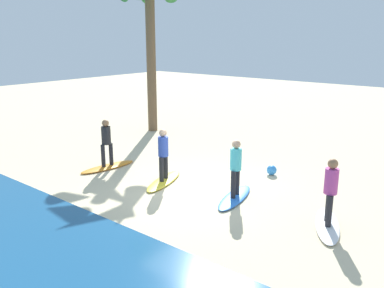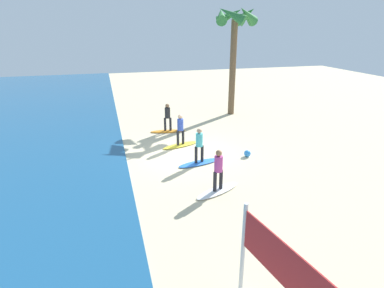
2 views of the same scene
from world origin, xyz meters
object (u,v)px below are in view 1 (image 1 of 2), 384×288
object	(u,v)px
surfboard_blue	(235,197)
surfboard_yellow	(164,181)
palm_tree	(150,3)
surfboard_orange	(108,167)
beach_ball	(272,170)
surfer_orange	(106,139)
surfboard_white	(327,225)
surfer_blue	(236,164)
surfer_yellow	(163,151)
surfer_white	(331,187)

from	to	relation	value
surfboard_blue	surfboard_yellow	xyz separation A→B (m)	(2.49, 0.28, 0.00)
palm_tree	surfboard_orange	bearing A→B (deg)	119.03
surfboard_blue	beach_ball	xyz separation A→B (m)	(0.19, -2.52, 0.12)
surfer_orange	surfboard_yellow	bearing A→B (deg)	-175.89
surfboard_white	surfer_blue	bearing A→B (deg)	-115.78
surfer_blue	surfer_yellow	bearing A→B (deg)	6.45
surfboard_yellow	surfboard_orange	bearing A→B (deg)	-103.49
surfer_orange	surfer_white	bearing A→B (deg)	-177.04
surfer_white	surfboard_blue	xyz separation A→B (m)	(2.72, -0.06, -0.99)
surfer_white	surfer_orange	bearing A→B (deg)	2.96
surfer_yellow	surfboard_orange	world-z (taller)	surfer_yellow
surfboard_white	palm_tree	bearing A→B (deg)	-138.92
surfboard_white	surfboard_blue	xyz separation A→B (m)	(2.72, -0.06, 0.00)
surfboard_orange	beach_ball	world-z (taller)	beach_ball
palm_tree	surfboard_blue	bearing A→B (deg)	148.89
surfer_orange	surfboard_white	bearing A→B (deg)	-177.04
surfboard_white	beach_ball	bearing A→B (deg)	-156.02
surfboard_blue	surfboard_yellow	size ratio (longest dim) A/B	1.00
surfboard_blue	surfer_blue	world-z (taller)	surfer_blue
surfboard_yellow	surfer_orange	bearing A→B (deg)	-103.49
surfer_yellow	surfboard_yellow	bearing A→B (deg)	90.00
surfboard_yellow	surfer_blue	bearing A→B (deg)	78.85
beach_ball	surfer_yellow	bearing A→B (deg)	50.57
surfboard_orange	surfer_orange	world-z (taller)	surfer_orange
surfboard_yellow	surfer_yellow	size ratio (longest dim) A/B	1.28
surfer_white	surfer_orange	xyz separation A→B (m)	(7.72, 0.40, 0.00)
surfboard_white	surfboard_blue	distance (m)	2.72
surfboard_white	palm_tree	xyz separation A→B (m)	(10.62, -4.83, 5.86)
surfboard_white	surfboard_yellow	world-z (taller)	same
surfer_orange	palm_tree	world-z (taller)	palm_tree
surfer_blue	surfer_white	bearing A→B (deg)	178.68
surfer_yellow	surfer_blue	bearing A→B (deg)	-173.55
surfboard_blue	surfboard_orange	distance (m)	5.02
palm_tree	beach_ball	xyz separation A→B (m)	(-7.71, 2.25, -5.74)
surfboard_white	surfer_white	size ratio (longest dim) A/B	1.28
surfer_yellow	surfer_white	bearing A→B (deg)	-177.59
surfer_blue	surfer_orange	distance (m)	5.02
surfboard_blue	surfer_yellow	bearing A→B (deg)	-96.50
surfer_blue	surfer_yellow	world-z (taller)	same
surfboard_white	surfboard_orange	world-z (taller)	same
surfboard_white	palm_tree	world-z (taller)	palm_tree
surfboard_blue	surfer_blue	xyz separation A→B (m)	(0.00, 0.00, 0.99)
surfboard_blue	surfer_yellow	world-z (taller)	surfer_yellow
surfer_blue	palm_tree	bearing A→B (deg)	-31.11
surfer_yellow	palm_tree	world-z (taller)	palm_tree
surfboard_white	surfer_orange	bearing A→B (deg)	-111.49
palm_tree	surfer_orange	bearing A→B (deg)	119.03
surfboard_white	surfboard_orange	size ratio (longest dim) A/B	1.00
palm_tree	surfer_blue	bearing A→B (deg)	148.89
surfboard_yellow	surfer_yellow	xyz separation A→B (m)	(0.00, -0.00, 0.99)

